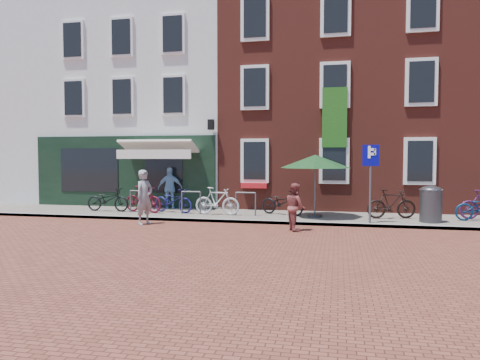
% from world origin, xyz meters
% --- Properties ---
extents(ground, '(80.00, 80.00, 0.00)m').
position_xyz_m(ground, '(0.00, 0.00, 0.00)').
color(ground, brown).
extents(sidewalk, '(24.00, 3.00, 0.10)m').
position_xyz_m(sidewalk, '(1.00, 1.50, 0.05)').
color(sidewalk, slate).
rests_on(sidewalk, ground).
extents(building_stucco, '(8.00, 8.00, 9.00)m').
position_xyz_m(building_stucco, '(-5.00, 7.00, 4.50)').
color(building_stucco, silver).
rests_on(building_stucco, ground).
extents(building_brick_mid, '(6.00, 8.00, 10.00)m').
position_xyz_m(building_brick_mid, '(2.00, 7.00, 5.00)').
color(building_brick_mid, maroon).
rests_on(building_brick_mid, ground).
extents(building_brick_right, '(6.00, 8.00, 10.00)m').
position_xyz_m(building_brick_right, '(8.00, 7.00, 5.00)').
color(building_brick_right, maroon).
rests_on(building_brick_right, ground).
extents(filler_left, '(7.00, 8.00, 9.00)m').
position_xyz_m(filler_left, '(-12.50, 7.00, 4.50)').
color(filler_left, silver).
rests_on(filler_left, ground).
extents(litter_bin, '(0.67, 0.67, 1.23)m').
position_xyz_m(litter_bin, '(6.51, 0.86, 0.73)').
color(litter_bin, '#3E3D40').
rests_on(litter_bin, sidewalk).
extents(parking_sign, '(0.50, 0.08, 2.43)m').
position_xyz_m(parking_sign, '(4.63, 0.24, 1.76)').
color(parking_sign, '#4C4C4F').
rests_on(parking_sign, sidewalk).
extents(parasol, '(2.38, 2.38, 2.23)m').
position_xyz_m(parasol, '(2.89, 1.30, 2.08)').
color(parasol, '#4C4C4F').
rests_on(parasol, sidewalk).
extents(woman, '(0.64, 0.75, 1.74)m').
position_xyz_m(woman, '(-2.38, -0.85, 0.87)').
color(woman, gray).
rests_on(woman, ground).
extents(boy, '(0.76, 0.84, 1.40)m').
position_xyz_m(boy, '(2.45, -1.06, 0.70)').
color(boy, brown).
rests_on(boy, ground).
extents(cafe_person, '(1.02, 0.59, 1.64)m').
position_xyz_m(cafe_person, '(-2.83, 2.60, 0.92)').
color(cafe_person, '#89B7DC').
rests_on(cafe_person, sidewalk).
extents(bicycle_0, '(1.68, 0.60, 0.88)m').
position_xyz_m(bicycle_0, '(-4.83, 1.31, 0.54)').
color(bicycle_0, black).
rests_on(bicycle_0, sidewalk).
extents(bicycle_1, '(1.69, 0.87, 0.98)m').
position_xyz_m(bicycle_1, '(-3.37, 1.25, 0.59)').
color(bicycle_1, '#4B0B18').
rests_on(bicycle_1, sidewalk).
extents(bicycle_2, '(1.77, 1.04, 0.88)m').
position_xyz_m(bicycle_2, '(-2.30, 1.50, 0.54)').
color(bicycle_2, navy).
rests_on(bicycle_2, sidewalk).
extents(bicycle_3, '(1.65, 0.55, 0.98)m').
position_xyz_m(bicycle_3, '(-0.52, 1.16, 0.59)').
color(bicycle_3, '#B6B7B9').
rests_on(bicycle_3, sidewalk).
extents(bicycle_4, '(1.77, 1.22, 0.88)m').
position_xyz_m(bicycle_4, '(1.73, 1.67, 0.54)').
color(bicycle_4, black).
rests_on(bicycle_4, sidewalk).
extents(bicycle_5, '(1.69, 0.83, 0.98)m').
position_xyz_m(bicycle_5, '(5.39, 1.44, 0.59)').
color(bicycle_5, black).
rests_on(bicycle_5, sidewalk).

